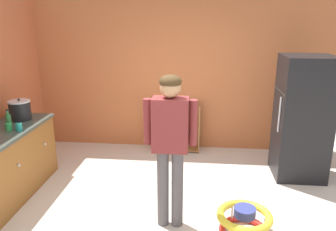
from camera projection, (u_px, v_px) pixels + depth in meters
name	position (u px, v px, depth m)	size (l,w,h in m)	color
ground_plane	(173.00, 219.00, 3.91)	(12.00, 12.00, 0.00)	beige
back_wall	(184.00, 73.00, 5.75)	(5.20, 0.06, 2.70)	#C0693C
refrigerator	(302.00, 118.00, 4.77)	(0.73, 0.68, 1.78)	black
bookshelf	(174.00, 129.00, 5.87)	(0.80, 0.28, 0.85)	#A0683B
standing_person	(170.00, 138.00, 3.53)	(0.57, 0.23, 1.73)	#565256
baby_walker	(244.00, 221.00, 3.61)	(0.60, 0.60, 0.32)	red
crock_pot	(20.00, 110.00, 4.63)	(0.29, 0.29, 0.30)	black
green_glass_bottle	(9.00, 120.00, 4.30)	(0.07, 0.07, 0.25)	#33753D
green_cup	(9.00, 127.00, 4.20)	(0.08, 0.08, 0.10)	green
teal_cup	(19.00, 127.00, 4.20)	(0.08, 0.08, 0.10)	teal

